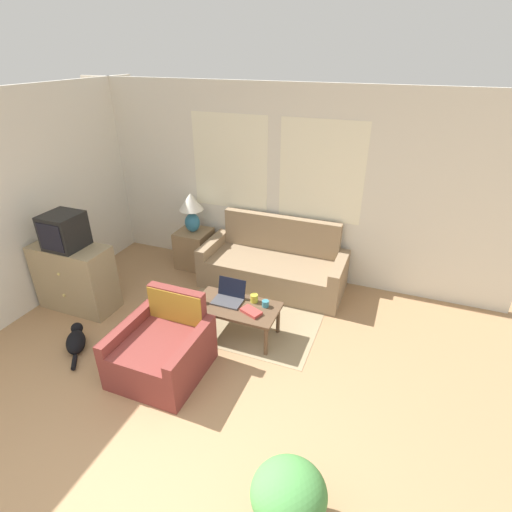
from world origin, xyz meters
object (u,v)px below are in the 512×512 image
at_px(table_lamp, 191,208).
at_px(book_red, 251,312).
at_px(cat_black, 76,341).
at_px(potted_plant, 288,497).
at_px(laptop, 229,296).
at_px(cup_yellow, 254,298).
at_px(cup_navy, 202,299).
at_px(armchair, 164,350).
at_px(television, 64,231).
at_px(couch, 274,267).
at_px(cup_white, 265,304).
at_px(coffee_table, 236,309).

bearing_deg(table_lamp, book_red, -42.72).
distance_m(table_lamp, cat_black, 2.33).
bearing_deg(potted_plant, book_red, 119.09).
height_order(laptop, potted_plant, laptop).
xyz_separation_m(laptop, cup_yellow, (0.28, 0.08, -0.01)).
bearing_deg(cup_navy, cup_yellow, 22.85).
distance_m(armchair, television, 1.91).
height_order(couch, cup_white, couch).
distance_m(couch, cup_navy, 1.37).
xyz_separation_m(armchair, cup_white, (0.77, 0.89, 0.19)).
bearing_deg(couch, table_lamp, 176.66).
height_order(television, potted_plant, television).
distance_m(armchair, book_red, 0.99).
distance_m(coffee_table, cat_black, 1.79).
relative_size(television, potted_plant, 0.73).
bearing_deg(cat_black, cup_navy, -93.49).
distance_m(laptop, cup_navy, 0.31).
relative_size(cup_navy, cat_black, 0.15).
relative_size(television, cat_black, 0.78).
height_order(table_lamp, laptop, table_lamp).
height_order(television, cup_white, television).
height_order(cup_navy, potted_plant, potted_plant).
distance_m(television, cup_white, 2.50).
height_order(armchair, cup_yellow, armchair).
relative_size(armchair, book_red, 3.27).
height_order(cup_white, book_red, cup_white).
bearing_deg(table_lamp, laptop, -46.90).
bearing_deg(television, potted_plant, -26.01).
height_order(coffee_table, potted_plant, potted_plant).
bearing_deg(cup_white, coffee_table, -161.15).
distance_m(television, book_red, 2.39).
relative_size(armchair, table_lamp, 1.46).
relative_size(table_lamp, potted_plant, 1.02).
bearing_deg(cat_black, television, 1.72).
xyz_separation_m(table_lamp, potted_plant, (2.43, -3.09, -0.58)).
bearing_deg(laptop, coffee_table, -30.81).
relative_size(coffee_table, book_red, 3.72).
bearing_deg(cup_white, armchair, -130.84).
relative_size(book_red, cat_black, 0.49).
height_order(cup_navy, book_red, cup_navy).
relative_size(television, cup_navy, 5.19).
xyz_separation_m(cup_yellow, cup_white, (0.15, -0.04, -0.01)).
xyz_separation_m(couch, potted_plant, (1.14, -3.02, 0.07)).
height_order(armchair, book_red, armchair).
relative_size(table_lamp, coffee_table, 0.60).
bearing_deg(book_red, potted_plant, -60.91).
bearing_deg(television, table_lamp, 60.87).
xyz_separation_m(cup_navy, book_red, (0.60, 0.02, -0.02)).
bearing_deg(armchair, cat_black, -175.21).
xyz_separation_m(armchair, book_red, (0.67, 0.72, 0.17)).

